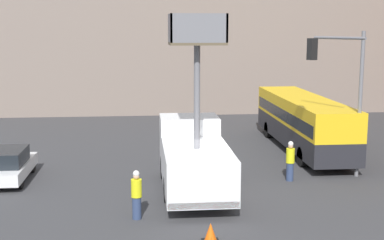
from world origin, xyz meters
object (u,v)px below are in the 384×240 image
at_px(utility_truck, 194,155).
at_px(road_worker_near_truck, 137,195).
at_px(traffic_light_pole, 345,82).
at_px(road_worker_directing, 290,161).
at_px(parked_car_curbside, 7,165).
at_px(city_bus, 303,119).
at_px(traffic_cone_near_truck, 211,233).

xyz_separation_m(utility_truck, road_worker_near_truck, (-2.35, -3.06, -0.66)).
distance_m(traffic_light_pole, road_worker_near_truck, 10.70).
xyz_separation_m(road_worker_directing, parked_car_curbside, (-12.60, 1.15, -0.16)).
height_order(utility_truck, road_worker_directing, utility_truck).
xyz_separation_m(city_bus, parked_car_curbside, (-14.96, -4.84, -1.01)).
xyz_separation_m(city_bus, road_worker_directing, (-2.36, -5.99, -0.85)).
distance_m(traffic_light_pole, road_worker_directing, 4.24).
bearing_deg(traffic_light_pole, utility_truck, -169.79).
relative_size(city_bus, road_worker_directing, 6.45).
relative_size(utility_truck, traffic_cone_near_truck, 11.54).
bearing_deg(traffic_light_pole, traffic_cone_near_truck, -135.62).
height_order(traffic_cone_near_truck, parked_car_curbside, parked_car_curbside).
bearing_deg(road_worker_directing, utility_truck, -172.85).
bearing_deg(parked_car_curbside, city_bus, 17.92).
xyz_separation_m(traffic_light_pole, road_worker_directing, (-2.35, -0.03, -3.53)).
xyz_separation_m(traffic_light_pole, traffic_cone_near_truck, (-6.78, -6.64, -4.13)).
bearing_deg(traffic_cone_near_truck, parked_car_curbside, 136.44).
height_order(utility_truck, city_bus, utility_truck).
distance_m(traffic_light_pole, parked_car_curbside, 15.43).
xyz_separation_m(road_worker_near_truck, parked_car_curbside, (-5.81, 5.41, -0.15)).
bearing_deg(road_worker_near_truck, traffic_cone_near_truck, 132.28).
height_order(utility_truck, road_worker_near_truck, utility_truck).
height_order(utility_truck, traffic_cone_near_truck, utility_truck).
bearing_deg(city_bus, traffic_cone_near_truck, 169.02).
xyz_separation_m(city_bus, traffic_cone_near_truck, (-6.80, -12.60, -1.45)).
relative_size(city_bus, parked_car_curbside, 2.74).
distance_m(road_worker_directing, parked_car_curbside, 12.65).
relative_size(traffic_cone_near_truck, parked_car_curbside, 0.15).
bearing_deg(road_worker_near_truck, traffic_light_pole, -157.64).
bearing_deg(parked_car_curbside, road_worker_directing, -5.22).
height_order(utility_truck, traffic_light_pole, utility_truck).
xyz_separation_m(traffic_light_pole, parked_car_curbside, (-14.95, 1.12, -3.69)).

